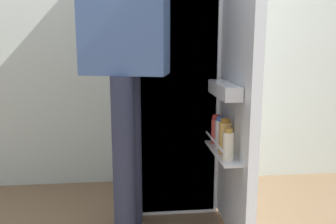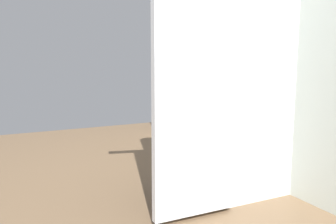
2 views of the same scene
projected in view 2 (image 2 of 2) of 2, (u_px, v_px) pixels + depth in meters
ground_plane at (175, 200)px, 2.56m from camera, size 5.95×5.95×0.00m
kitchen_wall at (275, 23)px, 2.75m from camera, size 4.40×0.10×2.59m
refrigerator at (235, 75)px, 2.61m from camera, size 0.64×1.14×1.80m
person at (172, 50)px, 2.66m from camera, size 0.59×0.84×1.78m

